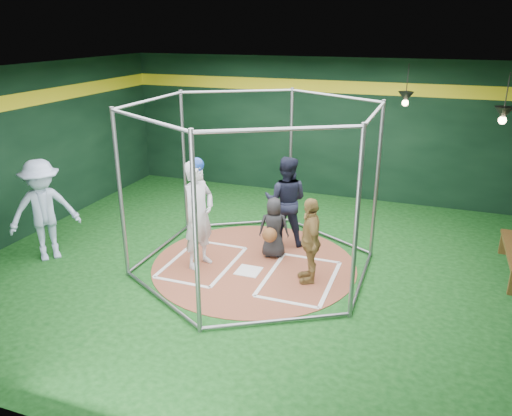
% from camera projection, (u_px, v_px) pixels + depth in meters
% --- Properties ---
extents(room_shell, '(10.10, 9.10, 3.53)m').
position_uv_depth(room_shell, '(254.00, 175.00, 8.74)').
color(room_shell, '#0D3A10').
rests_on(room_shell, ground).
extents(clay_disc, '(3.80, 3.80, 0.01)m').
position_uv_depth(clay_disc, '(254.00, 264.00, 9.33)').
color(clay_disc, brown).
rests_on(clay_disc, ground).
extents(home_plate, '(0.43, 0.43, 0.01)m').
position_uv_depth(home_plate, '(248.00, 271.00, 9.07)').
color(home_plate, white).
rests_on(home_plate, clay_disc).
extents(batter_box_left, '(1.17, 1.77, 0.01)m').
position_uv_depth(batter_box_left, '(202.00, 262.00, 9.42)').
color(batter_box_left, white).
rests_on(batter_box_left, clay_disc).
extents(batter_box_right, '(1.17, 1.77, 0.01)m').
position_uv_depth(batter_box_right, '(300.00, 278.00, 8.81)').
color(batter_box_right, white).
rests_on(batter_box_right, clay_disc).
extents(batting_cage, '(4.05, 4.67, 3.00)m').
position_uv_depth(batting_cage, '(254.00, 189.00, 8.82)').
color(batting_cage, gray).
rests_on(batting_cage, ground).
extents(pendant_lamp_near, '(0.34, 0.34, 0.90)m').
position_uv_depth(pendant_lamp_near, '(406.00, 97.00, 10.86)').
color(pendant_lamp_near, black).
rests_on(pendant_lamp_near, room_shell).
extents(pendant_lamp_far, '(0.34, 0.34, 0.90)m').
position_uv_depth(pendant_lamp_far, '(503.00, 114.00, 8.87)').
color(pendant_lamp_far, black).
rests_on(pendant_lamp_far, room_shell).
extents(batter_figure, '(0.62, 0.81, 2.06)m').
position_uv_depth(batter_figure, '(199.00, 214.00, 8.97)').
color(batter_figure, silver).
rests_on(batter_figure, clay_disc).
extents(visitor_leopard, '(0.70, 0.96, 1.52)m').
position_uv_depth(visitor_leopard, '(310.00, 240.00, 8.50)').
color(visitor_leopard, tan).
rests_on(visitor_leopard, clay_disc).
extents(catcher_figure, '(0.65, 0.64, 1.18)m').
position_uv_depth(catcher_figure, '(273.00, 228.00, 9.46)').
color(catcher_figure, black).
rests_on(catcher_figure, clay_disc).
extents(umpire, '(0.96, 0.78, 1.81)m').
position_uv_depth(umpire, '(286.00, 201.00, 9.97)').
color(umpire, black).
rests_on(umpire, clay_disc).
extents(bystander_blue, '(1.36, 1.43, 1.95)m').
position_uv_depth(bystander_blue, '(44.00, 210.00, 9.29)').
color(bystander_blue, '#ADC1E5').
rests_on(bystander_blue, ground).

